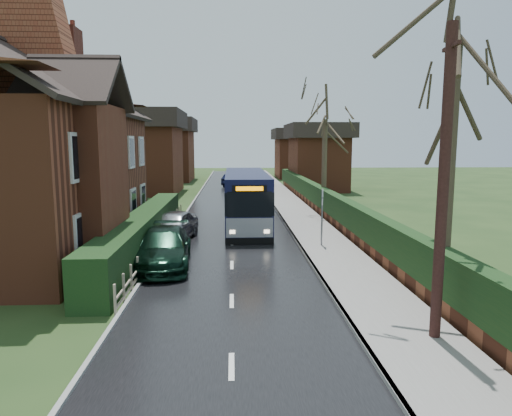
{
  "coord_description": "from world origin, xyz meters",
  "views": [
    {
      "loc": [
        0.05,
        -15.01,
        4.68
      ],
      "look_at": [
        1.08,
        4.96,
        1.8
      ],
      "focal_mm": 32.0,
      "sensor_mm": 36.0,
      "label": 1
    }
  ],
  "objects": [
    {
      "name": "front_hedge",
      "position": [
        -3.9,
        5.0,
        0.8
      ],
      "size": [
        1.2,
        16.0,
        1.6
      ],
      "primitive_type": "cube",
      "color": "black",
      "rests_on": "ground"
    },
    {
      "name": "tree_house_side",
      "position": [
        -8.86,
        18.0,
        7.33
      ],
      "size": [
        4.32,
        4.32,
        9.81
      ],
      "color": "#392E22",
      "rests_on": "ground"
    },
    {
      "name": "tree_right_near",
      "position": [
        6.0,
        -2.73,
        7.84
      ],
      "size": [
        4.86,
        4.86,
        10.49
      ],
      "color": "#372D20",
      "rests_on": "ground"
    },
    {
      "name": "telegraph_pole",
      "position": [
        4.8,
        -5.0,
        3.67
      ],
      "size": [
        0.25,
        0.94,
        7.25
      ],
      "rotation": [
        0.0,
        0.0,
        -0.11
      ],
      "color": "black",
      "rests_on": "ground"
    },
    {
      "name": "tree_right_far",
      "position": [
        6.0,
        14.37,
        6.57
      ],
      "size": [
        4.55,
        4.55,
        8.8
      ],
      "color": "#3E3324",
      "rests_on": "ground"
    },
    {
      "name": "bus",
      "position": [
        0.8,
        10.4,
        1.5
      ],
      "size": [
        2.31,
        9.96,
        3.02
      ],
      "rotation": [
        0.0,
        0.0,
        0.0
      ],
      "color": "black",
      "rests_on": "ground"
    },
    {
      "name": "road",
      "position": [
        0.0,
        10.0,
        0.01
      ],
      "size": [
        6.0,
        100.0,
        0.02
      ],
      "primitive_type": "cube",
      "color": "black",
      "rests_on": "ground"
    },
    {
      "name": "picket_fence",
      "position": [
        -3.15,
        5.0,
        0.45
      ],
      "size": [
        0.1,
        16.0,
        0.9
      ],
      "primitive_type": null,
      "color": "gray",
      "rests_on": "ground"
    },
    {
      "name": "kerb_right",
      "position": [
        3.05,
        10.0,
        0.07
      ],
      "size": [
        0.12,
        100.0,
        0.14
      ],
      "primitive_type": "cube",
      "color": "gray",
      "rests_on": "ground"
    },
    {
      "name": "car_distant",
      "position": [
        0.06,
        34.56,
        0.66
      ],
      "size": [
        2.47,
        4.24,
        1.32
      ],
      "primitive_type": "imported",
      "rotation": [
        0.0,
        0.0,
        2.86
      ],
      "color": "black",
      "rests_on": "ground"
    },
    {
      "name": "car_silver",
      "position": [
        -2.8,
        6.7,
        0.71
      ],
      "size": [
        2.39,
        4.41,
        1.42
      ],
      "primitive_type": "imported",
      "rotation": [
        0.0,
        0.0,
        -0.18
      ],
      "color": "#ACADB1",
      "rests_on": "ground"
    },
    {
      "name": "ground",
      "position": [
        0.0,
        0.0,
        0.0
      ],
      "size": [
        140.0,
        140.0,
        0.0
      ],
      "primitive_type": "plane",
      "color": "#344B20",
      "rests_on": "ground"
    },
    {
      "name": "pavement",
      "position": [
        4.25,
        10.0,
        0.07
      ],
      "size": [
        2.5,
        100.0,
        0.14
      ],
      "primitive_type": "cube",
      "color": "slate",
      "rests_on": "ground"
    },
    {
      "name": "car_green",
      "position": [
        -2.6,
        2.04,
        0.71
      ],
      "size": [
        2.29,
        5.02,
        1.42
      ],
      "primitive_type": "imported",
      "rotation": [
        0.0,
        0.0,
        0.06
      ],
      "color": "black",
      "rests_on": "ground"
    },
    {
      "name": "bus_stop_sign",
      "position": [
        4.0,
        4.75,
        1.75
      ],
      "size": [
        0.12,
        0.4,
        2.66
      ],
      "rotation": [
        0.0,
        0.0,
        -0.15
      ],
      "color": "slate",
      "rests_on": "ground"
    },
    {
      "name": "kerb_left",
      "position": [
        -3.05,
        10.0,
        0.05
      ],
      "size": [
        0.12,
        100.0,
        0.1
      ],
      "primitive_type": "cube",
      "color": "gray",
      "rests_on": "ground"
    },
    {
      "name": "brick_house",
      "position": [
        -8.73,
        4.78,
        4.38
      ],
      "size": [
        9.3,
        14.6,
        10.3
      ],
      "color": "brown",
      "rests_on": "ground"
    },
    {
      "name": "right_wall_hedge",
      "position": [
        5.8,
        10.0,
        1.02
      ],
      "size": [
        0.6,
        50.0,
        1.8
      ],
      "color": "brown",
      "rests_on": "ground"
    }
  ]
}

